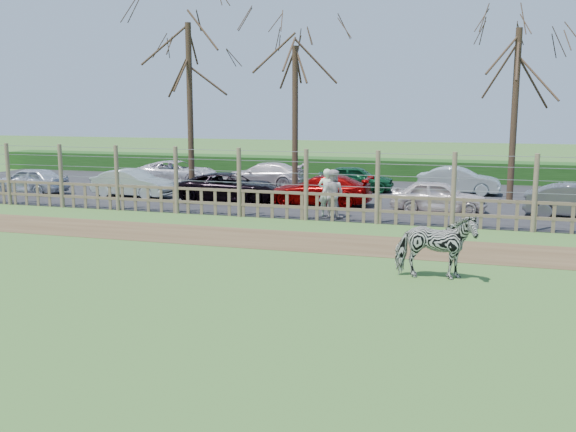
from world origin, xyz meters
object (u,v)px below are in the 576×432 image
(visitor_a, at_px, (327,193))
(zebra, at_px, (435,246))
(crow, at_px, (460,233))
(car_2, at_px, (230,187))
(tree_mid, at_px, (295,85))
(car_9, at_px, (263,175))
(visitor_b, at_px, (333,194))
(car_8, at_px, (178,173))
(tree_left, at_px, (189,67))
(car_0, at_px, (30,181))
(car_11, at_px, (459,181))
(car_4, at_px, (439,196))
(car_1, at_px, (132,183))
(car_3, at_px, (320,190))
(tree_right, at_px, (517,73))
(car_10, at_px, (356,178))

(visitor_a, bearing_deg, zebra, 119.04)
(zebra, relative_size, crow, 7.38)
(crow, xyz_separation_m, car_2, (-9.42, 4.51, 0.54))
(tree_mid, bearing_deg, car_9, 132.26)
(visitor_b, relative_size, car_9, 0.42)
(visitor_a, xyz_separation_m, crow, (4.74, -2.15, -0.80))
(car_8, height_order, car_9, same)
(car_9, bearing_deg, tree_mid, 39.19)
(car_2, bearing_deg, tree_mid, -47.05)
(tree_left, xyz_separation_m, car_0, (-7.22, -1.73, -4.98))
(car_11, bearing_deg, car_9, 94.33)
(car_0, xyz_separation_m, car_4, (18.08, 0.08, 0.00))
(tree_left, relative_size, car_1, 2.16)
(visitor_a, distance_m, car_11, 8.72)
(visitor_a, relative_size, car_3, 0.42)
(tree_mid, distance_m, car_11, 8.56)
(tree_mid, xyz_separation_m, car_8, (-6.91, 2.44, -4.23))
(car_3, bearing_deg, car_8, -118.74)
(car_1, relative_size, car_11, 1.00)
(tree_left, height_order, tree_right, tree_left)
(car_0, relative_size, car_8, 0.82)
(tree_left, height_order, car_11, tree_left)
(visitor_b, distance_m, car_11, 8.77)
(visitor_a, relative_size, car_4, 0.49)
(tree_right, bearing_deg, car_9, 169.55)
(tree_mid, relative_size, crow, 27.46)
(visitor_b, relative_size, crow, 6.94)
(zebra, height_order, car_4, zebra)
(car_8, bearing_deg, car_10, -90.40)
(tree_left, height_order, visitor_a, tree_left)
(visitor_b, height_order, car_9, visitor_b)
(car_1, bearing_deg, car_0, 99.42)
(visitor_b, height_order, car_10, visitor_b)
(car_0, bearing_deg, tree_left, 104.55)
(zebra, distance_m, visitor_b, 8.29)
(car_2, relative_size, car_8, 1.00)
(tree_mid, xyz_separation_m, car_11, (6.89, 2.84, -4.23))
(visitor_b, distance_m, car_4, 4.21)
(zebra, bearing_deg, crow, -9.99)
(crow, bearing_deg, tree_right, 77.12)
(tree_right, height_order, visitor_b, tree_right)
(tree_right, height_order, car_4, tree_right)
(car_8, bearing_deg, car_4, -111.02)
(tree_left, distance_m, car_10, 9.05)
(tree_right, height_order, car_9, tree_right)
(car_11, bearing_deg, tree_left, 111.45)
(zebra, bearing_deg, car_8, 37.88)
(car_0, xyz_separation_m, car_11, (18.60, 5.57, 0.00))
(car_3, bearing_deg, car_4, 82.80)
(car_2, bearing_deg, crow, -121.00)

